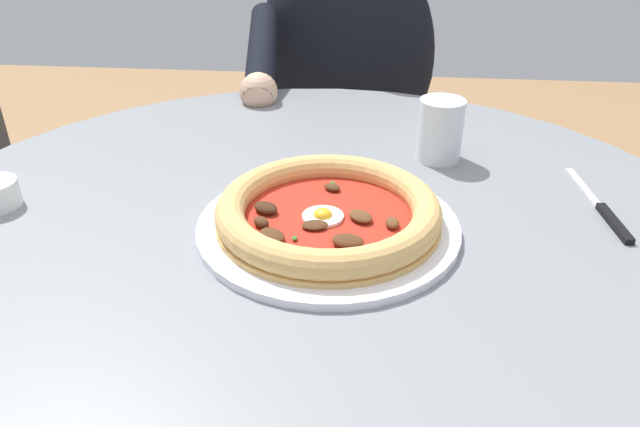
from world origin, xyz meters
The scene contains 6 objects.
dining_table centered at (0.00, 0.00, 0.58)m, with size 1.06×1.06×0.71m.
pizza_on_plate centered at (0.00, 0.02, 0.73)m, with size 0.31×0.31×0.04m.
water_glass centered at (-0.22, 0.17, 0.75)m, with size 0.07×0.07×0.09m.
steak_knife centered at (-0.07, 0.36, 0.71)m, with size 0.20×0.03×0.01m.
diner_person centered at (-0.75, 0.00, 0.51)m, with size 0.49×0.40×1.14m.
cafe_chair_diner centered at (-0.89, 0.00, 0.50)m, with size 0.40×0.40×0.84m.
Camera 1 is at (0.61, 0.07, 1.08)m, focal length 33.71 mm.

